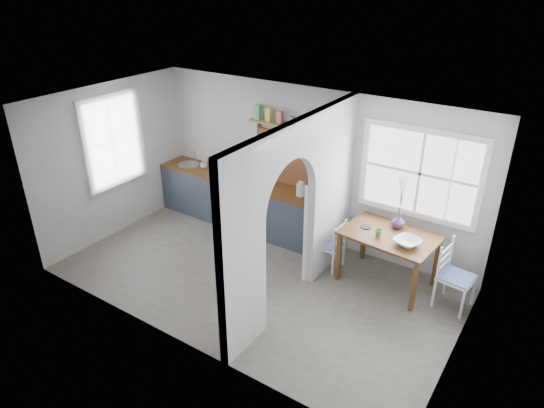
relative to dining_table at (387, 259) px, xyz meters
The scene contains 26 objects.
floor 1.99m from the dining_table, 148.12° to the right, with size 5.80×3.20×0.01m, color gray.
ceiling 2.93m from the dining_table, 148.12° to the right, with size 5.80×3.20×0.01m, color silver.
walls 2.14m from the dining_table, 148.12° to the right, with size 5.81×3.21×2.60m.
partition 1.71m from the dining_table, 134.45° to the right, with size 0.12×3.20×2.60m.
kitchen_window 4.80m from the dining_table, 167.20° to the right, with size 0.10×1.16×1.50m, color white, non-canonical shape.
nook_window 1.31m from the dining_table, 74.37° to the left, with size 1.76×0.10×1.30m, color white, non-canonical shape.
counter 2.80m from the dining_table, behind, with size 3.50×0.60×0.90m.
sink 4.12m from the dining_table, behind, with size 0.40×0.40×0.02m, color silver.
backsplash 2.15m from the dining_table, 163.54° to the left, with size 1.65×0.03×0.90m, color brown.
shelf 2.49m from the dining_table, 165.99° to the left, with size 1.75×0.20×0.21m.
pendant_lamp 2.11m from the dining_table, behind, with size 0.26×0.26×0.16m, color white.
utensil_rail 1.48m from the dining_table, behind, with size 0.02×0.02×0.50m, color silver.
dining_table is the anchor object (origin of this frame).
chair_left 0.90m from the dining_table, behind, with size 0.37×0.37×0.81m, color white, non-canonical shape.
chair_right 0.99m from the dining_table, ahead, with size 0.44×0.44×0.95m, color white, non-canonical shape.
kettle 1.76m from the dining_table, behind, with size 0.20×0.16×0.24m, color silver, non-canonical shape.
mug_a 3.48m from the dining_table, behind, with size 0.11×0.11×0.10m, color white.
mug_b 3.78m from the dining_table, behind, with size 0.13×0.13×0.10m, color silver.
knife_block 2.99m from the dining_table, behind, with size 0.10×0.13×0.21m, color #362314.
jar 2.64m from the dining_table, behind, with size 0.09×0.09×0.14m, color tan.
towel_magenta 1.08m from the dining_table, behind, with size 0.02×0.03×0.50m, color #B1375D.
towel_orange 1.09m from the dining_table, behind, with size 0.02×0.03×0.47m, color #D45A0E.
bowl 0.56m from the dining_table, 25.80° to the right, with size 0.35×0.35×0.08m, color white.
table_cup 0.49m from the dining_table, 134.62° to the right, with size 0.10×0.10×0.10m, color #549050.
plate 0.56m from the dining_table, behind, with size 0.15×0.15×0.01m, color black.
vase 0.57m from the dining_table, 86.83° to the left, with size 0.20×0.20×0.21m, color #48304F.
Camera 1 is at (3.57, -4.89, 4.25)m, focal length 32.00 mm.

